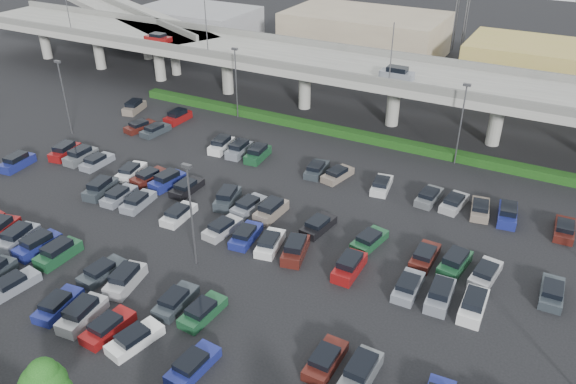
# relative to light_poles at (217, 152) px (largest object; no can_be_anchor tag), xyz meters

# --- Properties ---
(ground) EXTENTS (280.00, 280.00, 0.00)m
(ground) POSITION_rel_light_poles_xyz_m (4.13, -2.00, -6.24)
(ground) COLOR black
(overpass) EXTENTS (150.00, 13.00, 15.80)m
(overpass) POSITION_rel_light_poles_xyz_m (3.91, 29.97, 0.73)
(overpass) COLOR gray
(overpass) RESTS_ON ground
(on_ramp) EXTENTS (50.93, 30.13, 8.80)m
(on_ramp) POSITION_rel_light_poles_xyz_m (-47.98, 41.05, 0.62)
(on_ramp) COLOR gray
(on_ramp) RESTS_ON ground
(hedge) EXTENTS (66.00, 1.60, 1.10)m
(hedge) POSITION_rel_light_poles_xyz_m (4.13, 23.00, -5.69)
(hedge) COLOR #133810
(hedge) RESTS_ON ground
(tree_row) EXTENTS (65.07, 3.66, 5.94)m
(tree_row) POSITION_rel_light_poles_xyz_m (4.83, -28.53, -2.72)
(tree_row) COLOR #332316
(tree_row) RESTS_ON ground
(parked_cars) EXTENTS (63.11, 41.69, 1.67)m
(parked_cars) POSITION_rel_light_poles_xyz_m (3.16, -5.54, -5.61)
(parked_cars) COLOR black
(parked_cars) RESTS_ON ground
(light_poles) EXTENTS (66.90, 48.38, 10.30)m
(light_poles) POSITION_rel_light_poles_xyz_m (0.00, 0.00, 0.00)
(light_poles) COLOR #4D4E52
(light_poles) RESTS_ON ground
(distant_buildings) EXTENTS (138.00, 24.00, 9.00)m
(distant_buildings) POSITION_rel_light_poles_xyz_m (16.50, 59.81, -2.49)
(distant_buildings) COLOR gray
(distant_buildings) RESTS_ON ground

